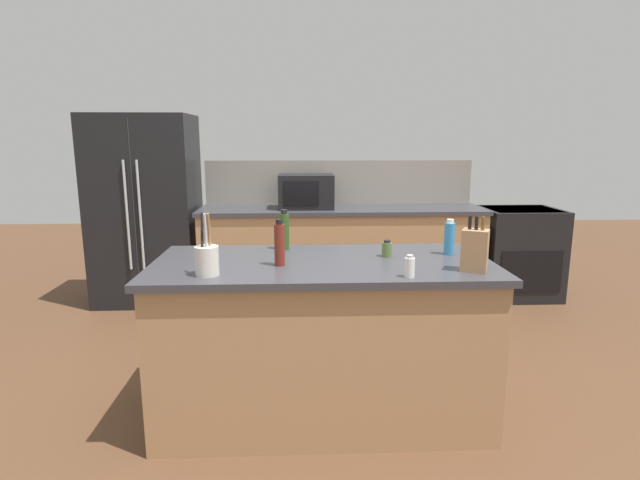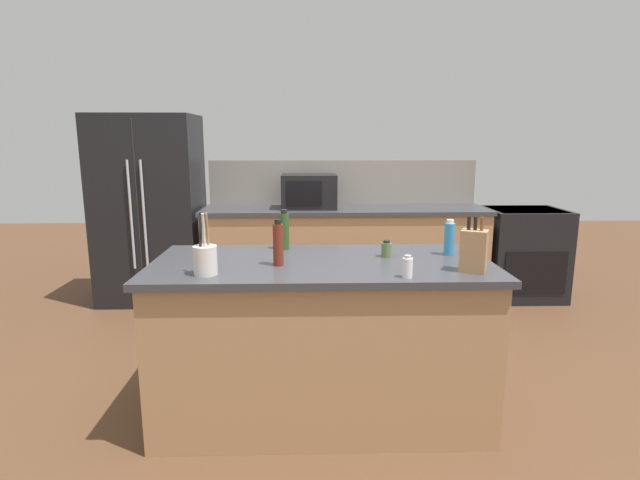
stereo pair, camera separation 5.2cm
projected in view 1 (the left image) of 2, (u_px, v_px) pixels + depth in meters
The scene contains 15 objects.
ground_plane at pixel (323, 412), 3.02m from camera, with size 14.00×14.00×0.00m, color brown.
back_counter_run at pixel (341, 253), 5.09m from camera, with size 2.84×0.66×0.94m.
wall_backsplash at pixel (339, 182), 5.26m from camera, with size 2.80×0.03×0.46m, color gray.
kitchen_island at pixel (323, 338), 2.92m from camera, with size 1.92×0.89×0.94m.
refrigerator at pixel (146, 210), 4.96m from camera, with size 0.99×0.75×1.85m.
range_oven at pixel (518, 252), 5.17m from camera, with size 0.76×0.65×0.92m.
microwave at pixel (306, 191), 4.95m from camera, with size 0.54×0.39×0.34m.
knife_block at pixel (475, 250), 2.59m from camera, with size 0.16×0.15×0.29m.
utensil_crock at pixel (207, 259), 2.52m from camera, with size 0.12×0.12×0.32m.
olive_oil_bottle at pixel (284, 231), 3.10m from camera, with size 0.06×0.06×0.25m.
vinegar_bottle at pixel (279, 244), 2.70m from camera, with size 0.06×0.06×0.26m.
spice_jar_paprika at pixel (482, 256), 2.72m from camera, with size 0.06×0.06×0.12m.
dish_soap_bottle at pixel (449, 238), 2.97m from camera, with size 0.06×0.06×0.21m.
spice_jar_oregano at pixel (387, 249), 2.92m from camera, with size 0.06×0.06×0.10m.
salt_shaker at pixel (410, 267), 2.49m from camera, with size 0.05×0.05×0.11m.
Camera 1 is at (-0.14, -2.75, 1.62)m, focal length 28.00 mm.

